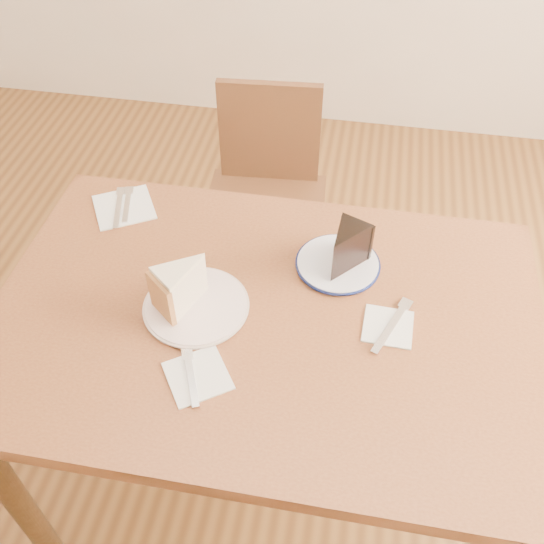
% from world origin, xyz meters
% --- Properties ---
extents(ground, '(4.00, 4.00, 0.00)m').
position_xyz_m(ground, '(0.00, 0.00, 0.00)').
color(ground, '#442912').
rests_on(ground, ground).
extents(table, '(1.20, 0.80, 0.75)m').
position_xyz_m(table, '(0.00, 0.00, 0.65)').
color(table, '#4A2614').
rests_on(table, ground).
extents(chair_far, '(0.43, 0.43, 0.81)m').
position_xyz_m(chair_far, '(-0.14, 0.75, 0.45)').
color(chair_far, '#361D10').
rests_on(chair_far, ground).
extents(plate_cream, '(0.22, 0.22, 0.01)m').
position_xyz_m(plate_cream, '(-0.15, -0.01, 0.76)').
color(plate_cream, silver).
rests_on(plate_cream, table).
extents(plate_navy, '(0.19, 0.19, 0.01)m').
position_xyz_m(plate_navy, '(0.14, 0.18, 0.76)').
color(plate_navy, white).
rests_on(plate_navy, table).
extents(carrot_cake, '(0.13, 0.14, 0.10)m').
position_xyz_m(carrot_cake, '(-0.17, -0.00, 0.81)').
color(carrot_cake, beige).
rests_on(carrot_cake, plate_cream).
extents(chocolate_cake, '(0.12, 0.13, 0.09)m').
position_xyz_m(chocolate_cake, '(0.15, 0.16, 0.81)').
color(chocolate_cake, black).
rests_on(chocolate_cake, plate_navy).
extents(napkin_cream, '(0.16, 0.16, 0.00)m').
position_xyz_m(napkin_cream, '(-0.10, -0.18, 0.75)').
color(napkin_cream, white).
rests_on(napkin_cream, table).
extents(napkin_navy, '(0.11, 0.11, 0.00)m').
position_xyz_m(napkin_navy, '(0.27, 0.01, 0.75)').
color(napkin_navy, white).
rests_on(napkin_navy, table).
extents(napkin_spare, '(0.20, 0.20, 0.00)m').
position_xyz_m(napkin_spare, '(-0.42, 0.29, 0.75)').
color(napkin_spare, white).
rests_on(napkin_spare, table).
extents(fork_cream, '(0.07, 0.13, 0.00)m').
position_xyz_m(fork_cream, '(-0.11, -0.19, 0.76)').
color(fork_cream, silver).
rests_on(fork_cream, napkin_cream).
extents(knife_navy, '(0.08, 0.16, 0.00)m').
position_xyz_m(knife_navy, '(0.27, 0.01, 0.76)').
color(knife_navy, silver).
rests_on(knife_navy, napkin_navy).
extents(fork_spare, '(0.05, 0.14, 0.00)m').
position_xyz_m(fork_spare, '(-0.42, 0.29, 0.76)').
color(fork_spare, silver).
rests_on(fork_spare, napkin_spare).
extents(knife_spare, '(0.05, 0.16, 0.00)m').
position_xyz_m(knife_spare, '(-0.43, 0.28, 0.76)').
color(knife_spare, white).
rests_on(knife_spare, napkin_spare).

